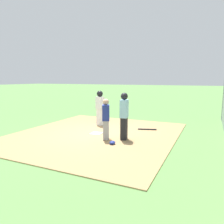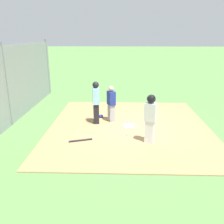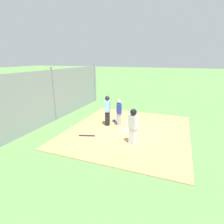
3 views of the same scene
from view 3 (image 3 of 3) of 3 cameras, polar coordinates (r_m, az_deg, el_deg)
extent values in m
plane|color=#5B8947|center=(10.01, 5.20, -5.91)|extent=(140.00, 140.00, 0.00)
cube|color=#A88456|center=(10.00, 5.20, -5.83)|extent=(7.20, 6.40, 0.03)
cube|color=white|center=(9.99, 5.21, -5.70)|extent=(0.46, 0.46, 0.02)
cube|color=#9E9EA3|center=(10.59, 2.22, -2.24)|extent=(0.37, 0.33, 0.73)
cube|color=navy|center=(10.40, 2.26, 1.17)|extent=(0.45, 0.40, 0.58)
sphere|color=tan|center=(10.29, 2.29, 3.34)|extent=(0.23, 0.23, 0.23)
cube|color=black|center=(10.54, -1.46, -2.03)|extent=(0.33, 0.26, 0.84)
cube|color=#8CC1E0|center=(10.32, -1.49, 1.93)|extent=(0.42, 0.32, 0.67)
sphere|color=black|center=(10.21, -1.51, 4.45)|extent=(0.26, 0.26, 0.26)
cube|color=silver|center=(8.31, 6.61, -7.70)|extent=(0.32, 0.36, 0.79)
cube|color=silver|center=(8.05, 6.78, -3.13)|extent=(0.39, 0.45, 0.62)
sphere|color=tan|center=(7.91, 6.89, -0.17)|extent=(0.25, 0.25, 0.25)
sphere|color=black|center=(7.90, 6.89, -0.04)|extent=(0.30, 0.30, 0.30)
cylinder|color=black|center=(9.29, -8.06, -7.47)|extent=(0.31, 0.80, 0.06)
ellipsoid|color=navy|center=(11.26, 0.64, -2.70)|extent=(0.24, 0.20, 0.12)
sphere|color=white|center=(9.17, 2.85, -7.61)|extent=(0.07, 0.07, 0.07)
cube|color=#93999E|center=(11.76, -18.23, 4.93)|extent=(12.00, 0.05, 3.20)
cylinder|color=slate|center=(16.49, -5.70, 9.18)|extent=(0.10, 0.10, 3.35)
cylinder|color=slate|center=(11.75, -18.26, 5.29)|extent=(0.10, 0.10, 3.35)
cube|color=#38383D|center=(15.06, -30.12, -0.25)|extent=(18.00, 5.20, 0.04)
cube|color=black|center=(17.56, -23.00, 4.29)|extent=(4.32, 2.01, 0.64)
cube|color=black|center=(17.34, -23.53, 6.11)|extent=(2.42, 1.73, 0.56)
cylinder|color=black|center=(19.14, -22.39, 5.00)|extent=(0.61, 0.22, 0.60)
cylinder|color=black|center=(18.13, -18.17, 4.83)|extent=(0.61, 0.22, 0.60)
cylinder|color=black|center=(17.16, -28.01, 3.04)|extent=(0.61, 0.22, 0.60)
cylinder|color=black|center=(16.02, -23.64, 2.75)|extent=(0.61, 0.22, 0.60)
cube|color=#B2B2B7|center=(15.52, -30.64, 1.75)|extent=(4.40, 2.30, 0.64)
cube|color=#97979C|center=(15.47, -30.50, 4.02)|extent=(2.51, 1.89, 0.56)
cylinder|color=black|center=(15.55, -24.71, 2.22)|extent=(0.62, 0.27, 0.60)
cylinder|color=black|center=(16.94, -28.13, 2.86)|extent=(0.62, 0.27, 0.60)
camera|label=1|loc=(17.91, -1.18, 11.89)|focal=34.33mm
camera|label=2|loc=(2.89, -76.99, -1.50)|focal=39.05mm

